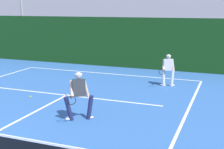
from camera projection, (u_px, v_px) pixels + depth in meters
court_line_baseline_far at (108, 74)px, 17.93m from camera, size 10.38×0.10×0.01m
court_line_service at (66, 95)px, 13.56m from camera, size 8.47×0.10×0.01m
court_line_centre at (23, 118)px, 10.78m from camera, size 0.10×6.40×0.01m
player_near at (79, 94)px, 10.45m from camera, size 0.94×1.06×1.65m
player_far at (168, 69)px, 14.96m from camera, size 0.68×0.86×1.55m
tennis_ball at (30, 97)px, 13.25m from camera, size 0.07×0.07×0.07m
back_fence_windscreen at (120, 42)px, 19.58m from camera, size 21.78×0.12×3.12m
light_pole at (21, 3)px, 23.66m from camera, size 0.55×0.44×6.48m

